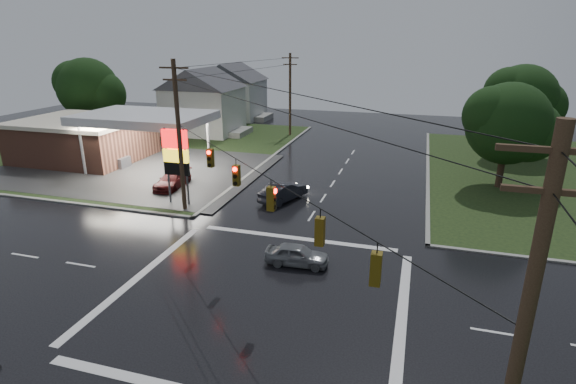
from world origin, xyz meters
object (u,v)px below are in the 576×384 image
(car_north, at_px, (283,192))
(utility_pole_se, at_px, (518,359))
(tree_nw_behind, at_px, (89,89))
(car_pump, at_px, (172,180))
(gas_station, at_px, (92,137))
(pylon_sign, at_px, (176,154))
(tree_ne_far, at_px, (523,100))
(house_near, at_px, (203,100))
(utility_pole_n, at_px, (290,94))
(tree_ne_near, at_px, (510,124))
(car_crossing, at_px, (297,255))
(house_far, at_px, (232,90))
(utility_pole_nw, at_px, (179,135))

(car_north, bearing_deg, utility_pole_se, 140.03)
(tree_nw_behind, distance_m, car_pump, 26.74)
(gas_station, xyz_separation_m, pylon_sign, (15.18, -9.20, 1.46))
(tree_ne_far, bearing_deg, house_near, 176.99)
(utility_pole_n, xyz_separation_m, tree_ne_far, (26.65, -4.01, 0.71))
(pylon_sign, relative_size, tree_ne_near, 0.67)
(car_pump, bearing_deg, tree_ne_near, 13.66)
(tree_ne_near, bearing_deg, car_pump, -163.66)
(tree_nw_behind, distance_m, car_crossing, 44.02)
(utility_pole_n, bearing_deg, tree_ne_near, -34.10)
(tree_nw_behind, bearing_deg, car_crossing, -37.23)
(tree_nw_behind, xyz_separation_m, tree_ne_far, (50.99, 4.00, -0.00))
(tree_nw_behind, height_order, tree_ne_near, tree_nw_behind)
(car_north, xyz_separation_m, car_pump, (-10.18, 0.44, -0.08))
(tree_ne_far, bearing_deg, car_crossing, -118.07)
(house_near, distance_m, tree_ne_near, 37.80)
(car_pump, bearing_deg, house_far, 101.86)
(pylon_sign, relative_size, utility_pole_se, 0.55)
(utility_pole_se, height_order, house_near, utility_pole_se)
(car_north, xyz_separation_m, car_crossing, (3.89, -9.99, -0.13))
(gas_station, relative_size, car_north, 5.76)
(utility_pole_nw, bearing_deg, car_north, 31.82)
(utility_pole_nw, xyz_separation_m, car_north, (6.54, 4.06, -4.97))
(house_near, height_order, tree_nw_behind, tree_nw_behind)
(tree_ne_far, bearing_deg, car_north, -134.54)
(car_crossing, bearing_deg, pylon_sign, 55.54)
(utility_pole_nw, height_order, car_pump, utility_pole_nw)
(car_north, bearing_deg, house_far, -39.46)
(tree_ne_far, bearing_deg, utility_pole_se, -99.98)
(tree_ne_near, bearing_deg, utility_pole_nw, -152.14)
(pylon_sign, height_order, utility_pole_se, utility_pole_se)
(utility_pole_n, distance_m, tree_ne_far, 26.96)
(tree_ne_far, height_order, car_crossing, tree_ne_far)
(car_crossing, bearing_deg, tree_nw_behind, 49.53)
(utility_pole_n, height_order, car_crossing, utility_pole_n)
(utility_pole_n, relative_size, house_near, 0.95)
(pylon_sign, bearing_deg, tree_ne_far, 40.35)
(tree_ne_far, height_order, car_north, tree_ne_far)
(car_crossing, bearing_deg, utility_pole_nw, 57.15)
(house_near, xyz_separation_m, tree_ne_near, (35.09, -14.01, 1.16))
(gas_station, height_order, utility_pole_n, utility_pole_n)
(house_near, bearing_deg, tree_ne_far, -3.01)
(utility_pole_nw, relative_size, house_near, 1.00)
(tree_nw_behind, relative_size, tree_ne_near, 1.11)
(car_north, height_order, car_crossing, car_north)
(utility_pole_se, height_order, utility_pole_n, utility_pole_se)
(house_near, xyz_separation_m, tree_nw_behind, (-12.89, -6.01, 1.77))
(utility_pole_nw, xyz_separation_m, car_crossing, (10.43, -5.93, -5.10))
(utility_pole_se, xyz_separation_m, tree_ne_far, (7.65, 43.49, 0.46))
(house_near, distance_m, car_pump, 23.64)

